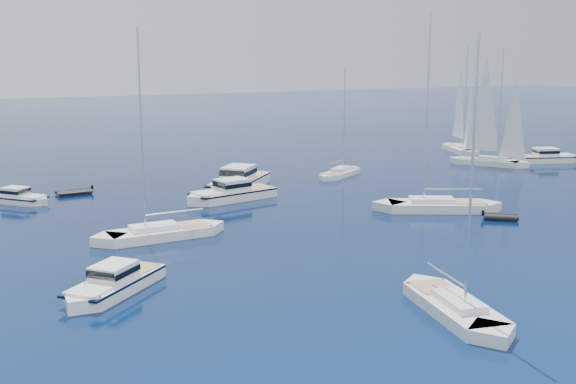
# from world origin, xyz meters

# --- Properties ---
(ground) EXTENTS (400.00, 400.00, 0.00)m
(ground) POSITION_xyz_m (0.00, 0.00, 0.00)
(ground) COLOR navy
(ground) RESTS_ON ground
(motor_cruiser_left) EXTENTS (8.02, 7.82, 2.25)m
(motor_cruiser_left) POSITION_xyz_m (-16.64, 11.15, 0.00)
(motor_cruiser_left) COLOR white
(motor_cruiser_left) RESTS_ON ground
(motor_cruiser_centre) EXTENTS (10.40, 5.15, 2.62)m
(motor_cruiser_centre) POSITION_xyz_m (-0.96, 33.13, 0.00)
(motor_cruiser_centre) COLOR white
(motor_cruiser_centre) RESTS_ON ground
(motor_cruiser_far_r) EXTENTS (9.56, 5.40, 2.40)m
(motor_cruiser_far_r) POSITION_xyz_m (44.44, 37.93, 0.00)
(motor_cruiser_far_r) COLOR silver
(motor_cruiser_far_r) RESTS_ON ground
(motor_cruiser_distant) EXTENTS (10.65, 11.26, 3.12)m
(motor_cruiser_distant) POSITION_xyz_m (1.57, 37.76, 0.00)
(motor_cruiser_distant) COLOR white
(motor_cruiser_distant) RESTS_ON ground
(motor_cruiser_horizon) EXTENTS (6.73, 6.87, 1.93)m
(motor_cruiser_horizon) POSITION_xyz_m (-19.75, 40.45, 0.00)
(motor_cruiser_horizon) COLOR white
(motor_cruiser_horizon) RESTS_ON ground
(sailboat_fore) EXTENTS (4.48, 10.92, 15.59)m
(sailboat_fore) POSITION_xyz_m (-0.39, -0.22, 0.00)
(sailboat_fore) COLOR silver
(sailboat_fore) RESTS_ON ground
(sailboat_mid_r) EXTENTS (12.29, 8.21, 17.85)m
(sailboat_mid_r) POSITION_xyz_m (14.28, 20.94, 0.00)
(sailboat_mid_r) COLOR silver
(sailboat_mid_r) RESTS_ON ground
(sailboat_mid_l) EXTENTS (11.34, 3.65, 16.41)m
(sailboat_mid_l) POSITION_xyz_m (-10.84, 22.22, 0.00)
(sailboat_mid_l) COLOR white
(sailboat_mid_l) RESTS_ON ground
(sailboat_centre) EXTENTS (8.48, 6.76, 12.80)m
(sailboat_centre) POSITION_xyz_m (15.13, 40.31, 0.00)
(sailboat_centre) COLOR silver
(sailboat_centre) RESTS_ON ground
(sailboat_sails_r) EXTENTS (8.33, 9.95, 15.25)m
(sailboat_sails_r) POSITION_xyz_m (36.07, 39.30, 0.00)
(sailboat_sails_r) COLOR silver
(sailboat_sails_r) RESTS_ON ground
(sailboat_sails_far) EXTENTS (5.63, 10.88, 15.49)m
(sailboat_sails_far) POSITION_xyz_m (40.42, 50.39, 0.00)
(sailboat_sails_far) COLOR white
(sailboat_sails_far) RESTS_ON ground
(tender_yellow) EXTENTS (3.37, 3.59, 0.95)m
(tender_yellow) POSITION_xyz_m (-15.05, 14.65, 0.00)
(tender_yellow) COLOR orange
(tender_yellow) RESTS_ON ground
(tender_grey_near) EXTENTS (3.42, 3.16, 0.95)m
(tender_grey_near) POSITION_xyz_m (17.13, 15.82, 0.00)
(tender_grey_near) COLOR black
(tender_grey_near) RESTS_ON ground
(tender_grey_far) EXTENTS (3.82, 2.32, 0.95)m
(tender_grey_far) POSITION_xyz_m (-14.24, 42.45, 0.00)
(tender_grey_far) COLOR black
(tender_grey_far) RESTS_ON ground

